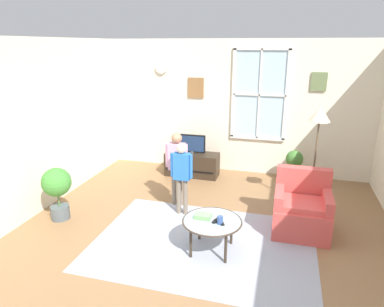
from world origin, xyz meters
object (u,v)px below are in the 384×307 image
remote_near_books (222,222)px  remote_near_cup (216,221)px  cup (220,220)px  person_blue_shirt (182,171)px  tv_stand (192,164)px  potted_plant_corner (57,187)px  armchair (302,210)px  television (192,144)px  coffee_table (212,222)px  potted_plant_by_window (294,164)px  book_stack (203,216)px  person_pink_shirt (177,161)px  floor_lamp (319,125)px

remote_near_books → remote_near_cup: bearing=162.8°
cup → person_blue_shirt: (-0.78, 0.93, 0.24)m
tv_stand → potted_plant_corner: 2.74m
armchair → remote_near_cup: size_ratio=6.21×
television → armchair: size_ratio=0.61×
television → coffee_table: bearing=-69.1°
potted_plant_corner → remote_near_cup: bearing=-5.3°
person_blue_shirt → remote_near_cup: bearing=-50.9°
potted_plant_by_window → cup: bearing=-108.5°
book_stack → remote_near_books: size_ratio=1.48×
television → person_blue_shirt: size_ratio=0.46×
person_pink_shirt → person_blue_shirt: (0.17, -0.29, -0.05)m
remote_near_cup → person_blue_shirt: bearing=129.1°
person_pink_shirt → potted_plant_corner: bearing=-149.4°
remote_near_books → person_pink_shirt: (-0.96, 1.19, 0.33)m
person_pink_shirt → potted_plant_corner: person_pink_shirt is taller
television → remote_near_books: (1.09, -2.55, -0.23)m
tv_stand → armchair: 2.68m
remote_near_cup → person_pink_shirt: 1.50m
tv_stand → remote_near_books: (1.09, -2.56, 0.21)m
person_pink_shirt → potted_plant_by_window: person_pink_shirt is taller
remote_near_books → person_blue_shirt: 1.23m
coffee_table → book_stack: book_stack is taller
cup → television: bearing=112.6°
tv_stand → potted_plant_corner: (-1.46, -2.30, 0.28)m
person_blue_shirt → potted_plant_corner: size_ratio=1.42×
coffee_table → cup: (0.11, -0.06, 0.08)m
tv_stand → cup: (1.07, -2.58, 0.25)m
armchair → potted_plant_by_window: bearing=93.1°
book_stack → floor_lamp: bearing=47.9°
cup → floor_lamp: size_ratio=0.06×
coffee_table → remote_near_cup: remote_near_cup is taller
coffee_table → potted_plant_corner: (-2.42, 0.22, 0.11)m
person_blue_shirt → coffee_table: bearing=-52.6°
armchair → book_stack: bearing=-148.0°
person_blue_shirt → potted_plant_corner: bearing=-159.7°
remote_near_books → floor_lamp: size_ratio=0.08×
television → floor_lamp: (2.24, -0.91, 0.72)m
remote_near_cup → potted_plant_by_window: potted_plant_by_window is taller
book_stack → remote_near_cup: bearing=-18.0°
tv_stand → person_pink_shirt: person_pink_shirt is taller
television → tv_stand: bearing=90.0°
tv_stand → television: size_ratio=1.99×
cup → potted_plant_by_window: potted_plant_by_window is taller
tv_stand → floor_lamp: floor_lamp is taller
book_stack → potted_plant_corner: bearing=175.7°
book_stack → person_pink_shirt: person_pink_shirt is taller
remote_near_cup → potted_plant_corner: (-2.47, 0.23, 0.07)m
person_pink_shirt → remote_near_books: bearing=-51.0°
television → person_blue_shirt: bearing=-79.8°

